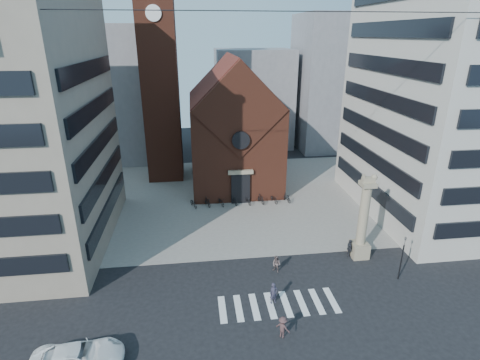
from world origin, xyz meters
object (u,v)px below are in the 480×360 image
object	(u,v)px
pedestrian_0	(274,293)
white_car	(78,358)
pedestrian_1	(276,264)
scooter_0	(194,203)
lion_column	(362,225)
traffic_light	(402,257)
pedestrian_2	(350,248)

from	to	relation	value
pedestrian_0	white_car	bearing A→B (deg)	-177.83
pedestrian_1	scooter_0	size ratio (longest dim) A/B	0.85
scooter_0	lion_column	bearing A→B (deg)	-61.96
pedestrian_1	traffic_light	bearing A→B (deg)	32.18
lion_column	pedestrian_0	size ratio (longest dim) A/B	4.64
traffic_light	scooter_0	size ratio (longest dim) A/B	2.20
scooter_0	white_car	bearing A→B (deg)	-130.08
white_car	pedestrian_0	bearing A→B (deg)	-75.76
lion_column	scooter_0	bearing A→B (deg)	140.10
pedestrian_0	pedestrian_2	bearing A→B (deg)	16.73
lion_column	white_car	size ratio (longest dim) A/B	1.47
pedestrian_1	pedestrian_2	distance (m)	7.80
pedestrian_1	pedestrian_2	size ratio (longest dim) A/B	0.87
lion_column	white_car	xyz separation A→B (m)	(-23.84, -10.40, -2.64)
white_car	pedestrian_2	size ratio (longest dim) A/B	3.08
white_car	pedestrian_2	bearing A→B (deg)	-69.73
pedestrian_1	pedestrian_2	xyz separation A→B (m)	(7.64, 1.54, 0.12)
pedestrian_2	lion_column	bearing A→B (deg)	-83.50
pedestrian_1	lion_column	bearing A→B (deg)	55.30
white_car	scooter_0	size ratio (longest dim) A/B	3.01
lion_column	traffic_light	bearing A→B (deg)	-63.54
lion_column	traffic_light	distance (m)	4.62
lion_column	pedestrian_1	xyz separation A→B (m)	(-8.65, -1.54, -2.62)
pedestrian_0	pedestrian_1	size ratio (longest dim) A/B	1.12
white_car	pedestrian_2	distance (m)	25.08
lion_column	traffic_light	xyz separation A→B (m)	(1.99, -4.00, -1.17)
traffic_light	pedestrian_0	xyz separation A→B (m)	(-11.80, -1.71, -1.35)
traffic_light	white_car	xyz separation A→B (m)	(-25.83, -6.40, -1.47)
lion_column	pedestrian_1	distance (m)	9.17
pedestrian_0	pedestrian_2	xyz separation A→B (m)	(8.80, 5.71, 0.02)
traffic_light	pedestrian_2	xyz separation A→B (m)	(-3.00, 4.00, -1.33)
white_car	scooter_0	bearing A→B (deg)	-22.24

